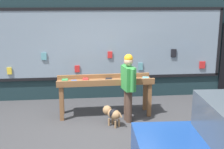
% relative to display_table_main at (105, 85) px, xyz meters
% --- Properties ---
extents(ground_plane, '(40.00, 40.00, 0.00)m').
position_rel_display_table_main_xyz_m(ground_plane, '(0.00, -0.97, -0.76)').
color(ground_plane, '#38383A').
extents(shopfront_facade, '(8.84, 0.29, 3.69)m').
position_rel_display_table_main_xyz_m(shopfront_facade, '(0.06, 1.42, 1.05)').
color(shopfront_facade, '#192D33').
rests_on(shopfront_facade, ground_plane).
extents(display_table_main, '(2.30, 0.67, 0.96)m').
position_rel_display_table_main_xyz_m(display_table_main, '(0.00, 0.00, 0.00)').
color(display_table_main, brown).
rests_on(display_table_main, ground_plane).
extents(person_browsing, '(0.30, 0.63, 1.58)m').
position_rel_display_table_main_xyz_m(person_browsing, '(0.49, -0.46, 0.15)').
color(person_browsing, '#4C382D').
rests_on(person_browsing, ground_plane).
extents(small_dog, '(0.43, 0.46, 0.43)m').
position_rel_display_table_main_xyz_m(small_dog, '(0.11, -0.69, -0.47)').
color(small_dog, '#99724C').
rests_on(small_dog, ground_plane).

